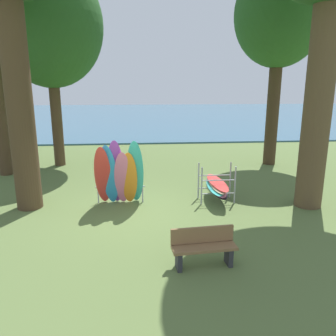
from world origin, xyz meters
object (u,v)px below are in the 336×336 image
(board_storage_rack, at_px, (217,186))
(park_bench, at_px, (204,246))
(tree_far_left_back, at_px, (49,26))
(tree_deep_back, at_px, (280,16))
(leaning_board_pile, at_px, (119,175))

(board_storage_rack, bearing_deg, park_bench, -106.68)
(tree_far_left_back, xyz_separation_m, tree_deep_back, (10.09, -0.62, 0.43))
(park_bench, bearing_deg, board_storage_rack, 73.32)
(tree_far_left_back, bearing_deg, board_storage_rack, -41.26)
(leaning_board_pile, relative_size, park_bench, 1.56)
(tree_deep_back, relative_size, park_bench, 6.34)
(tree_far_left_back, bearing_deg, tree_deep_back, -3.52)
(tree_far_left_back, distance_m, park_bench, 12.37)
(leaning_board_pile, bearing_deg, tree_deep_back, 36.71)
(tree_far_left_back, relative_size, board_storage_rack, 4.21)
(tree_far_left_back, distance_m, leaning_board_pile, 8.42)
(board_storage_rack, relative_size, park_bench, 1.49)
(leaning_board_pile, bearing_deg, board_storage_rack, 3.77)
(tree_deep_back, xyz_separation_m, park_bench, (-4.94, -9.01, -6.22))
(tree_deep_back, relative_size, board_storage_rack, 4.26)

